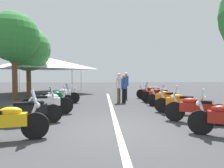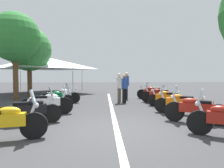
{
  "view_description": "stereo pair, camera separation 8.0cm",
  "coord_description": "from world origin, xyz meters",
  "views": [
    {
      "loc": [
        -5.79,
        0.43,
        1.57
      ],
      "look_at": [
        3.48,
        0.0,
        1.17
      ],
      "focal_mm": 32.85,
      "sensor_mm": 36.0,
      "label": 1
    },
    {
      "loc": [
        -5.79,
        0.35,
        1.57
      ],
      "look_at": [
        3.48,
        0.0,
        1.17
      ],
      "focal_mm": 32.85,
      "sensor_mm": 36.0,
      "label": 2
    }
  ],
  "objects": [
    {
      "name": "motorcycle_right_row_1",
      "position": [
        0.72,
        -2.59,
        0.47
      ],
      "size": [
        1.1,
        1.84,
        1.22
      ],
      "rotation": [
        0.0,
        0.0,
        1.08
      ],
      "color": "black",
      "rests_on": "ground_plane"
    },
    {
      "name": "roadside_tree_2",
      "position": [
        9.1,
        5.7,
        3.4
      ],
      "size": [
        3.11,
        3.11,
        4.97
      ],
      "color": "brown",
      "rests_on": "ground_plane"
    },
    {
      "name": "motorcycle_left_row_1",
      "position": [
        0.76,
        2.7,
        0.46
      ],
      "size": [
        0.92,
        1.93,
        1.2
      ],
      "rotation": [
        0.0,
        0.0,
        -1.22
      ],
      "color": "black",
      "rests_on": "ground_plane"
    },
    {
      "name": "motorcycle_left_row_2",
      "position": [
        2.36,
        2.59,
        0.48
      ],
      "size": [
        0.71,
        2.01,
        1.23
      ],
      "rotation": [
        0.0,
        0.0,
        -1.36
      ],
      "color": "black",
      "rests_on": "ground_plane"
    },
    {
      "name": "motorcycle_left_row_0",
      "position": [
        -0.9,
        2.76,
        0.47
      ],
      "size": [
        0.78,
        2.09,
        1.22
      ],
      "rotation": [
        0.0,
        0.0,
        -1.33
      ],
      "color": "black",
      "rests_on": "ground_plane"
    },
    {
      "name": "motorcycle_left_row_4",
      "position": [
        5.55,
        2.75,
        0.45
      ],
      "size": [
        0.77,
        2.14,
        0.98
      ],
      "rotation": [
        0.0,
        0.0,
        -1.35
      ],
      "color": "black",
      "rests_on": "ground_plane"
    },
    {
      "name": "motorcycle_right_row_2",
      "position": [
        2.29,
        -2.7,
        0.46
      ],
      "size": [
        1.18,
        1.93,
        1.2
      ],
      "rotation": [
        0.0,
        0.0,
        1.06
      ],
      "color": "black",
      "rests_on": "ground_plane"
    },
    {
      "name": "bystander_3",
      "position": [
        5.73,
        -0.49,
        0.99
      ],
      "size": [
        0.5,
        0.32,
        1.69
      ],
      "rotation": [
        0.0,
        0.0,
        4.36
      ],
      "color": "brown",
      "rests_on": "ground_plane"
    },
    {
      "name": "roadside_tree_0",
      "position": [
        7.18,
        5.87,
        3.91
      ],
      "size": [
        3.07,
        3.07,
        5.46
      ],
      "color": "brown",
      "rests_on": "ground_plane"
    },
    {
      "name": "lane_centre_stripe",
      "position": [
        3.15,
        0.0,
        0.0
      ],
      "size": [
        16.44,
        0.16,
        0.01
      ],
      "primitive_type": "cube",
      "color": "beige",
      "rests_on": "ground_plane"
    },
    {
      "name": "traffic_cone_0",
      "position": [
        3.36,
        -4.15,
        0.29
      ],
      "size": [
        0.36,
        0.36,
        0.61
      ],
      "color": "orange",
      "rests_on": "ground_plane"
    },
    {
      "name": "bystander_0",
      "position": [
        7.54,
        -1.11,
        1.04
      ],
      "size": [
        0.52,
        0.32,
        1.76
      ],
      "rotation": [
        0.0,
        0.0,
        4.54
      ],
      "color": "black",
      "rests_on": "ground_plane"
    },
    {
      "name": "motorcycle_right_row_5",
      "position": [
        7.37,
        -2.77,
        0.45
      ],
      "size": [
        1.27,
        1.89,
        0.99
      ],
      "rotation": [
        0.0,
        0.0,
        1.0
      ],
      "color": "black",
      "rests_on": "ground_plane"
    },
    {
      "name": "motorcycle_right_row_3",
      "position": [
        4.09,
        -2.72,
        0.45
      ],
      "size": [
        1.33,
        1.75,
        0.98
      ],
      "rotation": [
        0.0,
        0.0,
        0.94
      ],
      "color": "black",
      "rests_on": "ground_plane"
    },
    {
      "name": "motorcycle_left_row_3",
      "position": [
        4.11,
        2.79,
        0.46
      ],
      "size": [
        0.93,
        1.97,
        1.19
      ],
      "rotation": [
        0.0,
        0.0,
        -1.22
      ],
      "color": "black",
      "rests_on": "ground_plane"
    },
    {
      "name": "motorcycle_right_row_4",
      "position": [
        5.54,
        -2.71,
        0.47
      ],
      "size": [
        1.13,
        1.91,
        1.21
      ],
      "rotation": [
        0.0,
        0.0,
        1.08
      ],
      "color": "black",
      "rests_on": "ground_plane"
    },
    {
      "name": "bystander_2",
      "position": [
        5.84,
        -0.79,
        0.93
      ],
      "size": [
        0.46,
        0.33,
        1.59
      ],
      "rotation": [
        0.0,
        0.0,
        4.14
      ],
      "color": "black",
      "rests_on": "ground_plane"
    },
    {
      "name": "event_tent",
      "position": [
        12.11,
        5.71,
        2.65
      ],
      "size": [
        6.89,
        6.89,
        3.2
      ],
      "color": "white",
      "rests_on": "ground_plane"
    },
    {
      "name": "traffic_cone_2",
      "position": [
        1.87,
        -3.83,
        0.29
      ],
      "size": [
        0.36,
        0.36,
        0.61
      ],
      "color": "orange",
      "rests_on": "ground_plane"
    },
    {
      "name": "ground_plane",
      "position": [
        0.0,
        0.0,
        0.0
      ],
      "size": [
        80.0,
        80.0,
        0.0
      ],
      "primitive_type": "plane",
      "color": "#38383A"
    }
  ]
}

